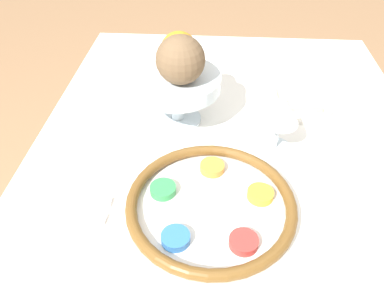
# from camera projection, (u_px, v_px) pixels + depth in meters

# --- Properties ---
(seder_plate) EXTENTS (0.29, 0.29, 0.03)m
(seder_plate) POSITION_uv_depth(u_px,v_px,m) (211.00, 205.00, 0.64)
(seder_plate) COLOR silver
(seder_plate) RESTS_ON dining_table
(wine_glass) EXTENTS (0.07, 0.07, 0.13)m
(wine_glass) POSITION_uv_depth(u_px,v_px,m) (281.00, 112.00, 0.71)
(wine_glass) COLOR silver
(wine_glass) RESTS_ON dining_table
(fruit_stand) EXTENTS (0.19, 0.19, 0.11)m
(fruit_stand) POSITION_uv_depth(u_px,v_px,m) (177.00, 86.00, 0.79)
(fruit_stand) COLOR silver
(fruit_stand) RESTS_ON dining_table
(orange_fruit) EXTENTS (0.08, 0.08, 0.08)m
(orange_fruit) POSITION_uv_depth(u_px,v_px,m) (179.00, 50.00, 0.77)
(orange_fruit) COLOR orange
(orange_fruit) RESTS_ON fruit_stand
(coconut) EXTENTS (0.10, 0.10, 0.10)m
(coconut) POSITION_uv_depth(u_px,v_px,m) (180.00, 60.00, 0.72)
(coconut) COLOR brown
(coconut) RESTS_ON fruit_stand
(bread_plate) EXTENTS (0.16, 0.16, 0.02)m
(bread_plate) POSITION_uv_depth(u_px,v_px,m) (298.00, 102.00, 0.89)
(bread_plate) COLOR silver
(bread_plate) RESTS_ON dining_table
(fork_left) EXTENTS (0.03, 0.18, 0.01)m
(fork_left) POSITION_uv_depth(u_px,v_px,m) (56.00, 214.00, 0.64)
(fork_left) COLOR silver
(fork_left) RESTS_ON dining_table
(fork_right) EXTENTS (0.02, 0.18, 0.01)m
(fork_right) POSITION_uv_depth(u_px,v_px,m) (62.00, 200.00, 0.66)
(fork_right) COLOR silver
(fork_right) RESTS_ON dining_table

